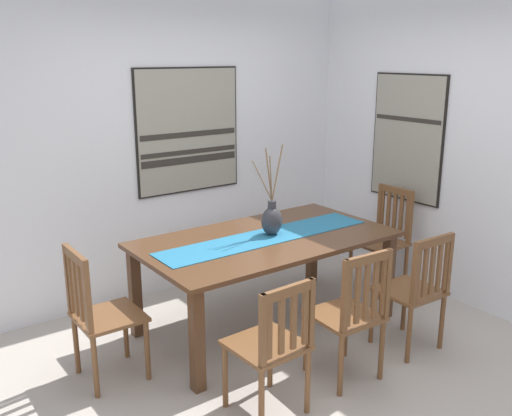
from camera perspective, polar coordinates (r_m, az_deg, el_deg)
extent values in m
cube|color=#B2A89E|center=(4.16, 5.27, -15.84)|extent=(6.40, 6.40, 0.03)
cube|color=silver|center=(5.16, -8.22, 6.41)|extent=(6.40, 0.12, 2.70)
cube|color=silver|center=(5.07, 21.71, 5.33)|extent=(0.12, 6.40, 2.70)
cube|color=#51331E|center=(4.40, 1.03, -3.19)|extent=(1.98, 1.10, 0.03)
cube|color=#51331E|center=(3.73, -6.00, -13.20)|extent=(0.08, 0.08, 0.72)
cube|color=#51331E|center=(4.81, 13.20, -6.75)|extent=(0.08, 0.08, 0.72)
cube|color=#51331E|center=(4.49, -12.14, -8.36)|extent=(0.08, 0.08, 0.72)
cube|color=#51331E|center=(5.42, 5.70, -3.87)|extent=(0.08, 0.08, 0.72)
cube|color=#236B93|center=(4.40, 1.03, -2.94)|extent=(1.83, 0.36, 0.01)
ellipsoid|color=#333338|center=(4.42, 1.61, -1.35)|extent=(0.18, 0.15, 0.23)
cylinder|color=#333338|center=(4.38, 1.62, 0.35)|extent=(0.07, 0.07, 0.06)
cylinder|color=brown|center=(4.39, 2.17, 3.61)|extent=(0.15, 0.06, 0.43)
cylinder|color=brown|center=(4.30, 0.64, 2.75)|extent=(0.17, 0.05, 0.33)
cylinder|color=brown|center=(4.32, 1.31, 3.37)|extent=(0.06, 0.02, 0.41)
cylinder|color=brown|center=(4.30, 1.51, 2.98)|extent=(0.07, 0.06, 0.37)
cube|color=brown|center=(4.36, 15.20, -8.09)|extent=(0.43, 0.43, 0.03)
cylinder|color=brown|center=(4.43, 11.66, -10.67)|extent=(0.04, 0.04, 0.43)
cylinder|color=brown|center=(4.68, 14.79, -9.44)|extent=(0.04, 0.04, 0.43)
cylinder|color=brown|center=(4.22, 15.23, -12.30)|extent=(0.04, 0.04, 0.43)
cylinder|color=brown|center=(4.48, 18.30, -10.89)|extent=(0.04, 0.04, 0.43)
cube|color=brown|center=(4.02, 15.80, -6.41)|extent=(0.04, 0.04, 0.46)
cube|color=brown|center=(4.29, 18.92, -5.29)|extent=(0.04, 0.04, 0.46)
cube|color=brown|center=(4.09, 17.64, -3.24)|extent=(0.38, 0.04, 0.06)
cube|color=brown|center=(4.05, 16.05, -6.52)|extent=(0.04, 0.02, 0.37)
cube|color=brown|center=(4.11, 16.73, -6.27)|extent=(0.04, 0.02, 0.37)
cube|color=brown|center=(4.16, 17.40, -6.03)|extent=(0.04, 0.02, 0.37)
cube|color=brown|center=(4.22, 18.05, -5.79)|extent=(0.04, 0.02, 0.37)
cube|color=brown|center=(4.28, 18.68, -5.56)|extent=(0.04, 0.02, 0.37)
cube|color=brown|center=(3.95, -14.66, -10.58)|extent=(0.42, 0.42, 0.03)
cylinder|color=brown|center=(4.26, -13.07, -11.91)|extent=(0.04, 0.04, 0.43)
cylinder|color=brown|center=(3.96, -10.95, -13.96)|extent=(0.04, 0.04, 0.43)
cylinder|color=brown|center=(4.15, -17.75, -13.01)|extent=(0.04, 0.04, 0.43)
cylinder|color=brown|center=(3.85, -15.97, -15.23)|extent=(0.04, 0.04, 0.43)
cube|color=brown|center=(3.95, -18.46, -6.81)|extent=(0.04, 0.04, 0.49)
cube|color=brown|center=(3.63, -16.68, -8.64)|extent=(0.04, 0.04, 0.49)
cube|color=brown|center=(3.71, -17.87, -4.65)|extent=(0.03, 0.38, 0.06)
cube|color=brown|center=(3.92, -18.24, -7.22)|extent=(0.02, 0.04, 0.40)
cube|color=brown|center=(3.83, -17.81, -7.67)|extent=(0.02, 0.04, 0.40)
cube|color=brown|center=(3.75, -17.36, -8.14)|extent=(0.02, 0.04, 0.40)
cube|color=brown|center=(3.67, -16.89, -8.62)|extent=(0.02, 0.04, 0.40)
cube|color=brown|center=(5.35, 12.36, -3.48)|extent=(0.42, 0.42, 0.03)
cylinder|color=brown|center=(5.19, 12.37, -6.77)|extent=(0.04, 0.04, 0.43)
cylinder|color=brown|center=(5.41, 9.52, -5.67)|extent=(0.04, 0.04, 0.43)
cylinder|color=brown|center=(5.45, 14.91, -5.85)|extent=(0.04, 0.04, 0.43)
cylinder|color=brown|center=(5.66, 12.09, -4.85)|extent=(0.04, 0.04, 0.43)
cube|color=brown|center=(5.30, 15.34, -0.91)|extent=(0.04, 0.04, 0.49)
cube|color=brown|center=(5.52, 12.44, -0.07)|extent=(0.04, 0.04, 0.49)
cube|color=brown|center=(5.36, 14.01, 1.74)|extent=(0.03, 0.38, 0.06)
cube|color=brown|center=(5.32, 15.09, -1.00)|extent=(0.02, 0.04, 0.40)
cube|color=brown|center=(5.37, 14.47, -0.81)|extent=(0.02, 0.04, 0.40)
cube|color=brown|center=(5.41, 13.85, -0.64)|extent=(0.02, 0.04, 0.40)
cube|color=brown|center=(5.46, 13.24, -0.46)|extent=(0.02, 0.04, 0.40)
cube|color=brown|center=(5.51, 12.65, -0.29)|extent=(0.02, 0.04, 0.40)
cube|color=brown|center=(3.89, 8.97, -10.68)|extent=(0.44, 0.44, 0.03)
cylinder|color=brown|center=(4.01, 5.10, -13.37)|extent=(0.04, 0.04, 0.43)
cylinder|color=brown|center=(4.22, 9.06, -11.98)|extent=(0.04, 0.04, 0.43)
cylinder|color=brown|center=(3.77, 8.58, -15.49)|extent=(0.04, 0.04, 0.43)
cylinder|color=brown|center=(3.99, 12.59, -13.85)|extent=(0.04, 0.04, 0.43)
cube|color=brown|center=(3.54, 9.00, -8.85)|extent=(0.04, 0.04, 0.48)
cube|color=brown|center=(3.77, 13.13, -7.51)|extent=(0.04, 0.04, 0.48)
cube|color=brown|center=(3.58, 11.30, -5.07)|extent=(0.38, 0.05, 0.06)
cube|color=brown|center=(3.57, 9.33, -8.96)|extent=(0.04, 0.02, 0.39)
cube|color=brown|center=(3.61, 10.24, -8.66)|extent=(0.04, 0.02, 0.39)
cube|color=brown|center=(3.66, 11.12, -8.38)|extent=(0.04, 0.02, 0.39)
cube|color=brown|center=(3.71, 11.98, -8.09)|extent=(0.04, 0.02, 0.39)
cube|color=brown|center=(3.76, 12.81, -7.82)|extent=(0.04, 0.02, 0.39)
cube|color=brown|center=(3.49, 1.04, -13.68)|extent=(0.43, 0.43, 0.03)
cylinder|color=brown|center=(3.64, -3.14, -16.58)|extent=(0.04, 0.04, 0.43)
cylinder|color=brown|center=(3.82, 1.43, -14.83)|extent=(0.04, 0.04, 0.43)
cylinder|color=brown|center=(3.39, 0.56, -19.13)|extent=(0.04, 0.04, 0.43)
cylinder|color=brown|center=(3.59, 5.25, -17.05)|extent=(0.04, 0.04, 0.43)
cube|color=brown|center=(3.15, 0.69, -12.34)|extent=(0.04, 0.04, 0.43)
cube|color=brown|center=(3.36, 5.56, -10.52)|extent=(0.04, 0.04, 0.43)
cube|color=brown|center=(3.17, 3.27, -8.40)|extent=(0.38, 0.04, 0.06)
cube|color=brown|center=(3.18, 1.31, -12.35)|extent=(0.04, 0.02, 0.34)
cube|color=brown|center=(3.23, 2.59, -11.88)|extent=(0.04, 0.02, 0.34)
cube|color=brown|center=(3.29, 3.82, -11.42)|extent=(0.04, 0.02, 0.34)
cube|color=brown|center=(3.34, 5.01, -10.96)|extent=(0.04, 0.02, 0.34)
cube|color=black|center=(5.14, -6.90, 7.79)|extent=(1.03, 0.04, 1.11)
cube|color=gray|center=(5.12, -6.78, 7.77)|extent=(1.00, 0.01, 1.08)
cube|color=#2D2823|center=(5.16, -6.66, 4.87)|extent=(0.97, 0.00, 0.06)
cube|color=#2D2823|center=(5.12, -6.74, 7.42)|extent=(0.97, 0.00, 0.05)
cube|color=#2D2823|center=(5.14, -6.69, 5.68)|extent=(0.97, 0.00, 0.04)
cube|color=black|center=(5.41, 15.12, 6.85)|extent=(0.04, 0.79, 1.16)
cube|color=gray|center=(5.40, 14.97, 6.84)|extent=(0.01, 0.76, 1.13)
cube|color=#2D2823|center=(5.37, 15.07, 8.67)|extent=(0.00, 0.73, 0.04)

